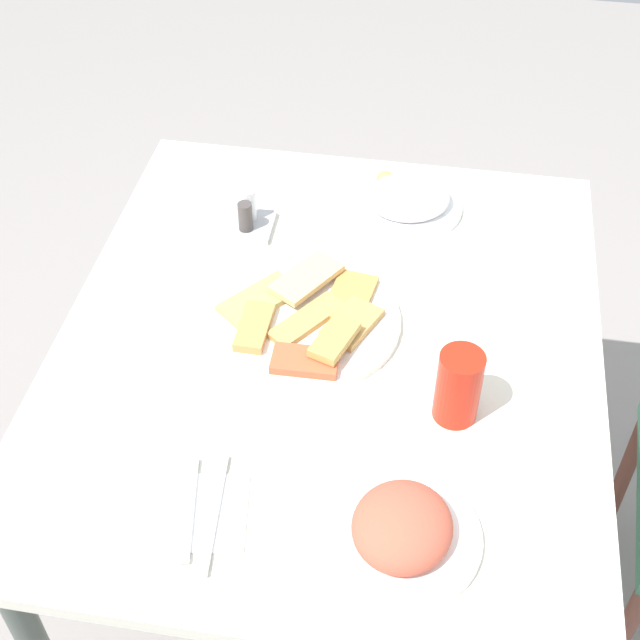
# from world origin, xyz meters

# --- Properties ---
(ground_plane) EXTENTS (6.00, 6.00, 0.00)m
(ground_plane) POSITION_xyz_m (0.00, 0.00, 0.00)
(ground_plane) COLOR gray
(dining_table) EXTENTS (1.03, 0.87, 0.75)m
(dining_table) POSITION_xyz_m (0.00, 0.00, 0.66)
(dining_table) COLOR silver
(dining_table) RESTS_ON ground_plane
(pide_platter) EXTENTS (0.31, 0.31, 0.04)m
(pide_platter) POSITION_xyz_m (-0.03, -0.04, 0.76)
(pide_platter) COLOR white
(pide_platter) RESTS_ON dining_table
(salad_plate_greens) EXTENTS (0.21, 0.21, 0.07)m
(salad_plate_greens) POSITION_xyz_m (0.34, 0.15, 0.77)
(salad_plate_greens) COLOR white
(salad_plate_greens) RESTS_ON dining_table
(salad_plate_rice) EXTENTS (0.20, 0.20, 0.06)m
(salad_plate_rice) POSITION_xyz_m (-0.37, 0.09, 0.77)
(salad_plate_rice) COLOR white
(salad_plate_rice) RESTS_ON dining_table
(soda_can) EXTENTS (0.09, 0.09, 0.12)m
(soda_can) POSITION_xyz_m (0.12, 0.21, 0.81)
(soda_can) COLOR red
(soda_can) RESTS_ON dining_table
(paper_napkin) EXTENTS (0.14, 0.14, 0.00)m
(paper_napkin) POSITION_xyz_m (0.35, -0.12, 0.75)
(paper_napkin) COLOR white
(paper_napkin) RESTS_ON dining_table
(fork) EXTENTS (0.16, 0.05, 0.00)m
(fork) POSITION_xyz_m (0.35, -0.14, 0.75)
(fork) COLOR silver
(fork) RESTS_ON paper_napkin
(spoon) EXTENTS (0.19, 0.03, 0.00)m
(spoon) POSITION_xyz_m (0.35, -0.10, 0.75)
(spoon) COLOR silver
(spoon) RESTS_ON paper_napkin
(condiment_caddy) EXTENTS (0.09, 0.09, 0.07)m
(condiment_caddy) POSITION_xyz_m (-0.26, -0.19, 0.77)
(condiment_caddy) COLOR #B2B2B7
(condiment_caddy) RESTS_ON dining_table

